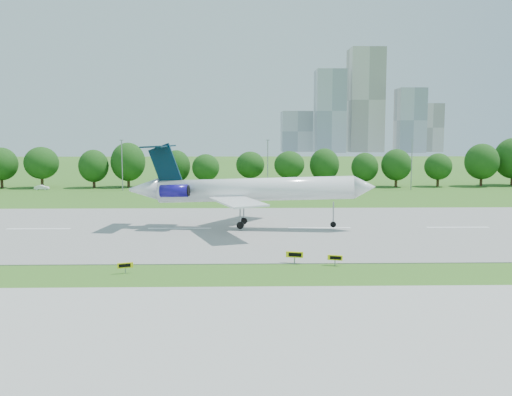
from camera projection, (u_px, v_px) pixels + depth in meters
name	position (u px, v px, depth m)	size (l,w,h in m)	color
ground	(152.00, 271.00, 56.33)	(600.00, 600.00, 0.00)	#2B5B17
runway	(180.00, 229.00, 81.17)	(400.00, 45.00, 0.08)	gray
taxiway	(109.00, 333.00, 38.44)	(400.00, 23.00, 0.08)	#ADADA8
tree_line	(208.00, 163.00, 147.07)	(288.40, 8.40, 10.40)	#382314
light_poles	(195.00, 164.00, 137.06)	(175.90, 0.25, 12.19)	gray
skyline	(360.00, 113.00, 443.34)	(127.00, 52.00, 80.00)	#B2B2B7
airliner	(243.00, 189.00, 80.96)	(35.36, 25.60, 11.93)	white
taxi_sign_left	(125.00, 266.00, 55.05)	(1.49, 0.65, 1.06)	gray
taxi_sign_centre	(335.00, 258.00, 58.42)	(1.53, 0.61, 1.08)	gray
taxi_sign_right	(295.00, 255.00, 59.27)	(1.80, 0.62, 1.27)	gray
service_vehicle_a	(42.00, 187.00, 139.11)	(1.20, 3.45, 1.14)	white
service_vehicle_b	(182.00, 188.00, 137.58)	(1.49, 3.71, 1.26)	silver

